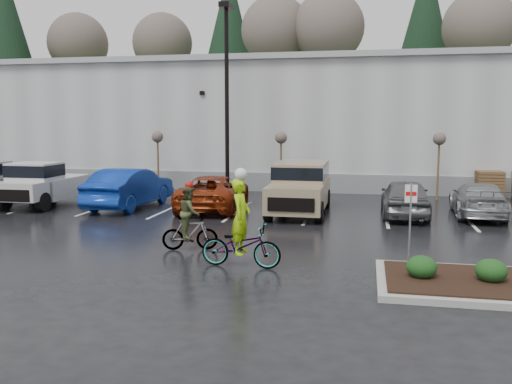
% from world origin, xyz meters
% --- Properties ---
extents(ground, '(120.00, 120.00, 0.00)m').
position_xyz_m(ground, '(0.00, 0.00, 0.00)').
color(ground, black).
rests_on(ground, ground).
extents(warehouse, '(60.50, 15.50, 7.20)m').
position_xyz_m(warehouse, '(0.00, 21.99, 3.65)').
color(warehouse, '#A3A5A7').
rests_on(warehouse, ground).
extents(wooded_ridge, '(80.00, 25.00, 6.00)m').
position_xyz_m(wooded_ridge, '(0.00, 45.00, 3.00)').
color(wooded_ridge, '#293C19').
rests_on(wooded_ridge, ground).
extents(lamppost, '(0.50, 1.00, 9.22)m').
position_xyz_m(lamppost, '(-4.00, 12.00, 5.69)').
color(lamppost, black).
rests_on(lamppost, ground).
extents(sapling_west, '(0.60, 0.60, 3.20)m').
position_xyz_m(sapling_west, '(-8.00, 13.00, 2.73)').
color(sapling_west, '#513220').
rests_on(sapling_west, ground).
extents(sapling_mid, '(0.60, 0.60, 3.20)m').
position_xyz_m(sapling_mid, '(-1.50, 13.00, 2.73)').
color(sapling_mid, '#513220').
rests_on(sapling_mid, ground).
extents(sapling_east, '(0.60, 0.60, 3.20)m').
position_xyz_m(sapling_east, '(6.00, 13.00, 2.73)').
color(sapling_east, '#513220').
rests_on(sapling_east, ground).
extents(pallet_stack_a, '(1.20, 1.20, 1.35)m').
position_xyz_m(pallet_stack_a, '(8.50, 14.00, 0.68)').
color(pallet_stack_a, '#513220').
rests_on(pallet_stack_a, ground).
extents(shrub_a, '(0.70, 0.70, 0.52)m').
position_xyz_m(shrub_a, '(4.00, -1.00, 0.41)').
color(shrub_a, '#153412').
rests_on(shrub_a, curb_island).
extents(shrub_b, '(0.70, 0.70, 0.52)m').
position_xyz_m(shrub_b, '(5.50, -1.00, 0.41)').
color(shrub_b, '#153412').
rests_on(shrub_b, curb_island).
extents(fire_lane_sign, '(0.30, 0.05, 2.20)m').
position_xyz_m(fire_lane_sign, '(3.80, 0.20, 1.41)').
color(fire_lane_sign, gray).
rests_on(fire_lane_sign, ground).
extents(pickup_white, '(2.10, 5.20, 1.96)m').
position_xyz_m(pickup_white, '(-11.29, 8.07, 0.98)').
color(pickup_white, '#B9B8B4').
rests_on(pickup_white, ground).
extents(car_blue, '(2.14, 5.30, 1.71)m').
position_xyz_m(car_blue, '(-7.33, 8.05, 0.86)').
color(car_blue, navy).
rests_on(car_blue, ground).
extents(car_red, '(2.73, 5.36, 1.45)m').
position_xyz_m(car_red, '(-3.63, 8.28, 0.72)').
color(car_red, maroon).
rests_on(car_red, ground).
extents(suv_tan, '(2.20, 5.10, 2.06)m').
position_xyz_m(suv_tan, '(0.07, 7.94, 1.03)').
color(suv_tan, gray).
rests_on(suv_tan, ground).
extents(car_grey, '(1.78, 4.41, 1.50)m').
position_xyz_m(car_grey, '(4.20, 8.13, 0.75)').
color(car_grey, '#5A5C5F').
rests_on(car_grey, ground).
extents(car_far_silver, '(2.12, 4.72, 1.34)m').
position_xyz_m(car_far_silver, '(7.02, 8.72, 0.67)').
color(car_far_silver, '#95989C').
rests_on(car_far_silver, ground).
extents(cyclist_hivis, '(2.16, 0.87, 2.56)m').
position_xyz_m(cyclist_hivis, '(-0.42, -0.36, 0.78)').
color(cyclist_hivis, '#3F3F44').
rests_on(cyclist_hivis, ground).
extents(cyclist_olive, '(1.62, 0.86, 2.02)m').
position_xyz_m(cyclist_olive, '(-2.30, 1.14, 0.76)').
color(cyclist_olive, '#3F3F44').
rests_on(cyclist_olive, ground).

